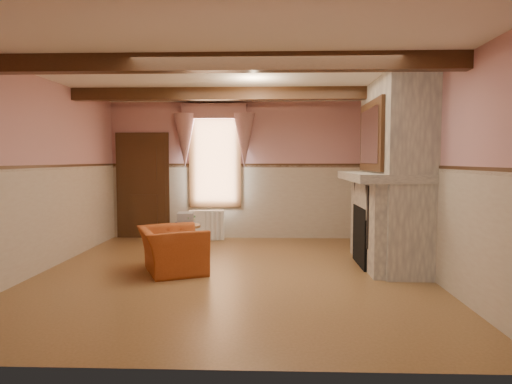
{
  "coord_description": "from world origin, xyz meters",
  "views": [
    {
      "loc": [
        0.58,
        -6.38,
        1.61
      ],
      "look_at": [
        0.32,
        0.8,
        1.11
      ],
      "focal_mm": 32.0,
      "sensor_mm": 36.0,
      "label": 1
    }
  ],
  "objects_px": {
    "side_table": "(185,241)",
    "radiator": "(207,225)",
    "oil_lamp": "(377,163)",
    "mantel_clock": "(371,165)",
    "armchair": "(172,250)",
    "bowl": "(386,170)"
  },
  "relations": [
    {
      "from": "radiator",
      "to": "oil_lamp",
      "type": "height_order",
      "value": "oil_lamp"
    },
    {
      "from": "radiator",
      "to": "oil_lamp",
      "type": "bearing_deg",
      "value": -38.99
    },
    {
      "from": "radiator",
      "to": "mantel_clock",
      "type": "relative_size",
      "value": 2.92
    },
    {
      "from": "radiator",
      "to": "oil_lamp",
      "type": "distance_m",
      "value": 3.7
    },
    {
      "from": "mantel_clock",
      "to": "radiator",
      "type": "bearing_deg",
      "value": 156.59
    },
    {
      "from": "bowl",
      "to": "side_table",
      "type": "bearing_deg",
      "value": 169.19
    },
    {
      "from": "armchair",
      "to": "radiator",
      "type": "relative_size",
      "value": 1.42
    },
    {
      "from": "armchair",
      "to": "side_table",
      "type": "relative_size",
      "value": 1.81
    },
    {
      "from": "radiator",
      "to": "bowl",
      "type": "distance_m",
      "value": 3.95
    },
    {
      "from": "side_table",
      "to": "radiator",
      "type": "xyz_separation_m",
      "value": [
        0.12,
        1.71,
        0.02
      ]
    },
    {
      "from": "armchair",
      "to": "radiator",
      "type": "height_order",
      "value": "armchair"
    },
    {
      "from": "armchair",
      "to": "mantel_clock",
      "type": "bearing_deg",
      "value": -89.65
    },
    {
      "from": "mantel_clock",
      "to": "oil_lamp",
      "type": "relative_size",
      "value": 0.86
    },
    {
      "from": "bowl",
      "to": "armchair",
      "type": "bearing_deg",
      "value": -173.33
    },
    {
      "from": "radiator",
      "to": "mantel_clock",
      "type": "xyz_separation_m",
      "value": [
        2.99,
        -1.3,
        1.22
      ]
    },
    {
      "from": "armchair",
      "to": "mantel_clock",
      "type": "relative_size",
      "value": 4.15
    },
    {
      "from": "radiator",
      "to": "side_table",
      "type": "bearing_deg",
      "value": -102.33
    },
    {
      "from": "armchair",
      "to": "side_table",
      "type": "xyz_separation_m",
      "value": [
        -0.01,
        0.96,
        -0.05
      ]
    },
    {
      "from": "oil_lamp",
      "to": "mantel_clock",
      "type": "bearing_deg",
      "value": 90.0
    },
    {
      "from": "armchair",
      "to": "bowl",
      "type": "height_order",
      "value": "bowl"
    },
    {
      "from": "armchair",
      "to": "mantel_clock",
      "type": "height_order",
      "value": "mantel_clock"
    },
    {
      "from": "side_table",
      "to": "mantel_clock",
      "type": "height_order",
      "value": "mantel_clock"
    }
  ]
}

